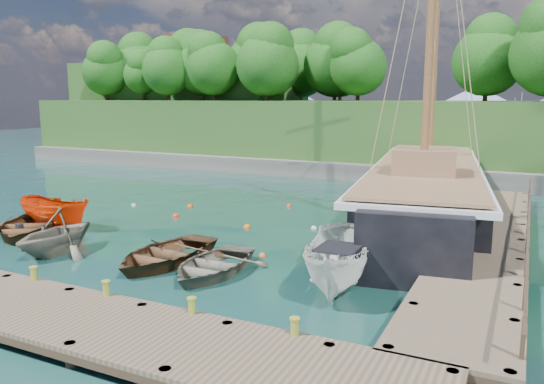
{
  "coord_description": "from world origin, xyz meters",
  "views": [
    {
      "loc": [
        12.79,
        -16.21,
        6.31
      ],
      "look_at": [
        2.27,
        5.41,
        2.0
      ],
      "focal_mm": 35.0,
      "sensor_mm": 36.0,
      "label": 1
    }
  ],
  "objects_px": {
    "rowboat_2": "(166,263)",
    "rowboat_3": "(212,274)",
    "rowboat_0": "(27,234)",
    "cabin_boat_white": "(338,289)",
    "rowboat_1": "(57,253)",
    "schooner": "(425,195)",
    "motorboat_orange": "(57,227)"
  },
  "relations": [
    {
      "from": "cabin_boat_white",
      "to": "schooner",
      "type": "distance_m",
      "value": 12.31
    },
    {
      "from": "rowboat_3",
      "to": "cabin_boat_white",
      "type": "distance_m",
      "value": 4.64
    },
    {
      "from": "rowboat_0",
      "to": "rowboat_2",
      "type": "bearing_deg",
      "value": -40.07
    },
    {
      "from": "rowboat_0",
      "to": "rowboat_2",
      "type": "relative_size",
      "value": 1.0
    },
    {
      "from": "rowboat_2",
      "to": "rowboat_0",
      "type": "bearing_deg",
      "value": 178.53
    },
    {
      "from": "rowboat_1",
      "to": "rowboat_3",
      "type": "bearing_deg",
      "value": 3.86
    },
    {
      "from": "rowboat_0",
      "to": "cabin_boat_white",
      "type": "bearing_deg",
      "value": -36.86
    },
    {
      "from": "rowboat_1",
      "to": "rowboat_0",
      "type": "bearing_deg",
      "value": 155.37
    },
    {
      "from": "rowboat_0",
      "to": "rowboat_3",
      "type": "bearing_deg",
      "value": -40.29
    },
    {
      "from": "rowboat_1",
      "to": "cabin_boat_white",
      "type": "relative_size",
      "value": 0.72
    },
    {
      "from": "rowboat_2",
      "to": "motorboat_orange",
      "type": "bearing_deg",
      "value": 167.97
    },
    {
      "from": "rowboat_3",
      "to": "rowboat_2",
      "type": "bearing_deg",
      "value": 172.58
    },
    {
      "from": "rowboat_2",
      "to": "cabin_boat_white",
      "type": "height_order",
      "value": "cabin_boat_white"
    },
    {
      "from": "cabin_boat_white",
      "to": "schooner",
      "type": "relative_size",
      "value": 0.18
    },
    {
      "from": "rowboat_2",
      "to": "rowboat_1",
      "type": "bearing_deg",
      "value": -166.38
    },
    {
      "from": "cabin_boat_white",
      "to": "schooner",
      "type": "bearing_deg",
      "value": 74.63
    },
    {
      "from": "cabin_boat_white",
      "to": "rowboat_1",
      "type": "bearing_deg",
      "value": 173.14
    },
    {
      "from": "motorboat_orange",
      "to": "schooner",
      "type": "relative_size",
      "value": 0.15
    },
    {
      "from": "rowboat_1",
      "to": "cabin_boat_white",
      "type": "distance_m",
      "value": 11.76
    },
    {
      "from": "cabin_boat_white",
      "to": "schooner",
      "type": "xyz_separation_m",
      "value": [
        0.63,
        12.23,
        1.22
      ]
    },
    {
      "from": "schooner",
      "to": "rowboat_3",
      "type": "bearing_deg",
      "value": -120.26
    },
    {
      "from": "rowboat_0",
      "to": "rowboat_1",
      "type": "xyz_separation_m",
      "value": [
        3.69,
        -1.6,
        0.0
      ]
    },
    {
      "from": "rowboat_0",
      "to": "schooner",
      "type": "bearing_deg",
      "value": 1.14
    },
    {
      "from": "rowboat_2",
      "to": "schooner",
      "type": "relative_size",
      "value": 0.17
    },
    {
      "from": "rowboat_2",
      "to": "schooner",
      "type": "height_order",
      "value": "schooner"
    },
    {
      "from": "rowboat_0",
      "to": "motorboat_orange",
      "type": "xyz_separation_m",
      "value": [
        0.17,
        1.58,
        0.0
      ]
    },
    {
      "from": "rowboat_0",
      "to": "rowboat_3",
      "type": "relative_size",
      "value": 1.11
    },
    {
      "from": "rowboat_2",
      "to": "rowboat_3",
      "type": "distance_m",
      "value": 2.28
    },
    {
      "from": "cabin_boat_white",
      "to": "rowboat_0",
      "type": "bearing_deg",
      "value": 165.87
    },
    {
      "from": "rowboat_1",
      "to": "rowboat_3",
      "type": "distance_m",
      "value": 7.12
    },
    {
      "from": "rowboat_1",
      "to": "motorboat_orange",
      "type": "distance_m",
      "value": 4.74
    },
    {
      "from": "rowboat_3",
      "to": "motorboat_orange",
      "type": "height_order",
      "value": "motorboat_orange"
    }
  ]
}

